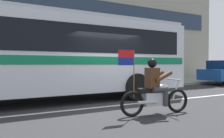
% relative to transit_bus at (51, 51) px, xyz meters
% --- Properties ---
extents(ground_plane, '(60.00, 60.00, 0.00)m').
position_rel_transit_bus_xyz_m(ground_plane, '(1.89, -1.19, -1.88)').
color(ground_plane, '#2B2B2D').
extents(sidewalk_curb, '(28.00, 3.80, 0.15)m').
position_rel_transit_bus_xyz_m(sidewalk_curb, '(1.89, 3.91, -1.81)').
color(sidewalk_curb, gray).
rests_on(sidewalk_curb, ground_plane).
extents(lane_center_stripe, '(26.60, 0.14, 0.01)m').
position_rel_transit_bus_xyz_m(lane_center_stripe, '(1.89, -1.79, -1.88)').
color(lane_center_stripe, silver).
rests_on(lane_center_stripe, ground_plane).
extents(transit_bus, '(11.03, 2.76, 3.22)m').
position_rel_transit_bus_xyz_m(transit_bus, '(0.00, 0.00, 0.00)').
color(transit_bus, silver).
rests_on(transit_bus, ground_plane).
extents(motorcycle_with_rider, '(2.19, 0.66, 1.78)m').
position_rel_transit_bus_xyz_m(motorcycle_with_rider, '(2.20, -3.38, -1.22)').
color(motorcycle_with_rider, black).
rests_on(motorcycle_with_rider, ground_plane).
extents(fire_hydrant, '(0.22, 0.30, 0.75)m').
position_rel_transit_bus_xyz_m(fire_hydrant, '(1.34, 2.51, -1.36)').
color(fire_hydrant, gold).
rests_on(fire_hydrant, sidewalk_curb).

